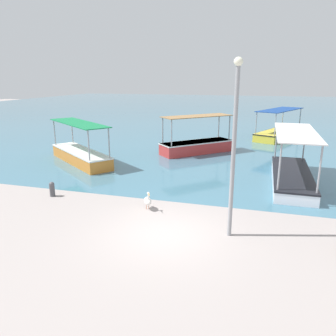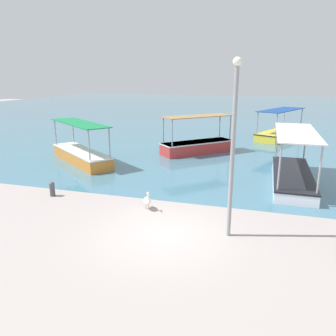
# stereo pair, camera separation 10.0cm
# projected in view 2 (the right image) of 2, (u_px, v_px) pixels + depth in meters

# --- Properties ---
(ground) EXTENTS (120.00, 120.00, 0.00)m
(ground) POSITION_uv_depth(u_px,v_px,m) (163.00, 234.00, 11.25)
(ground) COLOR #9F948F
(harbor_water) EXTENTS (110.00, 90.00, 0.00)m
(harbor_water) POSITION_uv_depth(u_px,v_px,m) (247.00, 109.00, 55.63)
(harbor_water) COLOR teal
(harbor_water) RESTS_ON ground
(fishing_boat_center) EXTENTS (4.29, 6.57, 2.52)m
(fishing_boat_center) POSITION_uv_depth(u_px,v_px,m) (280.00, 133.00, 28.83)
(fishing_boat_center) COLOR gold
(fishing_boat_center) RESTS_ON harbor_water
(fishing_boat_far_left) EXTENTS (1.94, 6.67, 2.63)m
(fishing_boat_far_left) POSITION_uv_depth(u_px,v_px,m) (292.00, 174.00, 16.55)
(fishing_boat_far_left) COLOR white
(fishing_boat_far_left) RESTS_ON harbor_water
(fishing_boat_outer) EXTENTS (5.77, 4.86, 2.52)m
(fishing_boat_outer) POSITION_uv_depth(u_px,v_px,m) (81.00, 154.00, 20.60)
(fishing_boat_outer) COLOR orange
(fishing_boat_outer) RESTS_ON harbor_water
(fishing_boat_far_right) EXTENTS (4.86, 4.80, 2.63)m
(fishing_boat_far_right) POSITION_uv_depth(u_px,v_px,m) (197.00, 145.00, 23.20)
(fishing_boat_far_right) COLOR #C63634
(fishing_boat_far_right) RESTS_ON harbor_water
(pelican) EXTENTS (0.54, 0.73, 0.80)m
(pelican) POSITION_uv_depth(u_px,v_px,m) (147.00, 201.00, 13.26)
(pelican) COLOR #E0997A
(pelican) RESTS_ON ground
(lamp_post) EXTENTS (0.28, 0.28, 5.78)m
(lamp_post) POSITION_uv_depth(u_px,v_px,m) (233.00, 141.00, 10.29)
(lamp_post) COLOR gray
(lamp_post) RESTS_ON ground
(mooring_bollard) EXTENTS (0.24, 0.24, 0.68)m
(mooring_bollard) POSITION_uv_depth(u_px,v_px,m) (52.00, 188.00, 14.77)
(mooring_bollard) COLOR #47474C
(mooring_bollard) RESTS_ON ground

